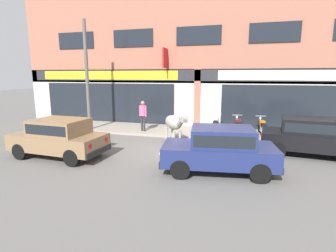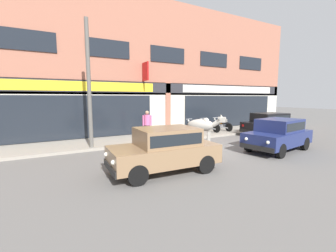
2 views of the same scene
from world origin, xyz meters
name	(u,v)px [view 2 (image 2 of 2)]	position (x,y,z in m)	size (l,w,h in m)	color
ground_plane	(218,147)	(0.00, 0.00, 0.00)	(90.00, 90.00, 0.00)	#605E5B
sidewalk	(179,135)	(0.00, 3.64, 0.06)	(19.00, 2.87, 0.12)	gray
shop_building	(166,72)	(0.00, 5.33, 4.12)	(23.00, 1.40, 8.68)	#9E604C
cow	(203,125)	(-0.28, 0.91, 1.01)	(1.49, 1.82, 1.61)	#9E998E
car_0	(270,123)	(5.09, 0.93, 0.81)	(3.73, 1.96, 1.46)	black
car_1	(165,148)	(-3.99, -1.89, 0.81)	(3.68, 1.77, 1.46)	black
car_3	(278,133)	(1.95, -1.83, 0.81)	(3.76, 2.10, 1.46)	black
motorcycle_0	(194,127)	(1.24, 3.71, 0.51)	(0.52, 1.81, 0.88)	black
motorcycle_1	(209,126)	(2.41, 3.64, 0.51)	(0.60, 1.79, 0.88)	black
motorcycle_2	(222,125)	(3.55, 3.63, 0.51)	(0.52, 1.81, 0.88)	black
pedestrian	(147,122)	(-2.51, 2.87, 1.11)	(0.47, 0.32, 1.60)	#2D2D33
utility_pole	(89,85)	(-5.51, 2.50, 3.01)	(0.18, 0.18, 5.78)	#595651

